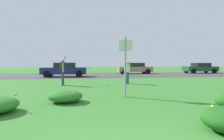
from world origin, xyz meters
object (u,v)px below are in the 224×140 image
Objects in this scene: car_dark_green_leftmost at (200,68)px; car_tan_center_left at (135,68)px; frisbee_white at (88,67)px; sign_post_near_path at (125,61)px; person_catcher_white_shirt at (127,70)px; car_navy_center_right at (65,70)px; person_thrower_dark_shirt at (63,69)px.

car_dark_green_leftmost is 1.00× the size of car_tan_center_left.
car_dark_green_leftmost is at bearing 0.00° from car_tan_center_left.
car_dark_green_leftmost is at bearing 36.03° from frisbee_white.
sign_post_near_path is at bearing -131.47° from car_dark_green_leftmost.
frisbee_white is 19.50m from car_dark_green_leftmost.
sign_post_near_path is 8.21× the size of frisbee_white.
car_tan_center_left is at bearing 73.53° from sign_post_near_path.
frisbee_white is at bearing 178.05° from person_catcher_white_shirt.
sign_post_near_path reaches higher than car_navy_center_right.
person_catcher_white_shirt is (1.14, 4.61, -0.56)m from sign_post_near_path.
car_tan_center_left is (6.26, 11.47, -0.36)m from frisbee_white.
car_dark_green_leftmost is (13.15, 11.56, -0.18)m from person_catcher_white_shirt.
person_catcher_white_shirt is at bearing -138.69° from car_dark_green_leftmost.
person_catcher_white_shirt is 12.12m from car_tan_center_left.
person_thrower_dark_shirt reaches higher than car_tan_center_left.
car_dark_green_leftmost is 1.00× the size of car_navy_center_right.
car_navy_center_right is at bearing 108.63° from frisbee_white.
person_catcher_white_shirt is 17.51m from car_dark_green_leftmost.
car_dark_green_leftmost is (14.29, 16.17, -0.74)m from sign_post_near_path.
frisbee_white is at bearing 107.45° from sign_post_near_path.
person_thrower_dark_shirt reaches higher than person_catcher_white_shirt.
person_catcher_white_shirt is at bearing 76.16° from sign_post_near_path.
person_catcher_white_shirt reaches higher than car_tan_center_left.
person_thrower_dark_shirt is 4.19m from person_catcher_white_shirt.
person_thrower_dark_shirt reaches higher than car_dark_green_leftmost.
person_catcher_white_shirt is 5.18× the size of frisbee_white.
person_thrower_dark_shirt reaches higher than car_navy_center_right.
person_thrower_dark_shirt is 14.19m from car_tan_center_left.
car_tan_center_left is at bearing 72.50° from person_catcher_white_shirt.
sign_post_near_path reaches higher than car_dark_green_leftmost.
sign_post_near_path reaches higher than frisbee_white.
person_catcher_white_shirt is 2.62m from frisbee_white.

